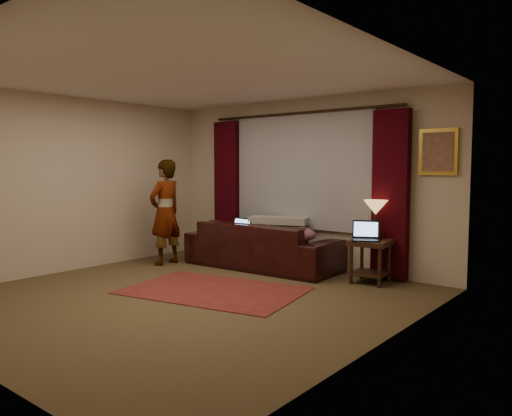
{
  "coord_description": "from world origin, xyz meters",
  "views": [
    {
      "loc": [
        4.33,
        -4.04,
        1.56
      ],
      "look_at": [
        0.1,
        1.2,
        1.0
      ],
      "focal_mm": 35.0,
      "sensor_mm": 36.0,
      "label": 1
    }
  ],
  "objects_px": {
    "sofa": "(262,236)",
    "laptop_table": "(366,231)",
    "laptop_sofa": "(236,227)",
    "person": "(165,212)",
    "tiffany_lamp": "(375,219)",
    "end_table": "(370,262)"
  },
  "relations": [
    {
      "from": "laptop_sofa",
      "to": "person",
      "type": "distance_m",
      "value": 1.17
    },
    {
      "from": "end_table",
      "to": "laptop_table",
      "type": "relative_size",
      "value": 1.49
    },
    {
      "from": "sofa",
      "to": "person",
      "type": "distance_m",
      "value": 1.6
    },
    {
      "from": "tiffany_lamp",
      "to": "end_table",
      "type": "bearing_deg",
      "value": -84.75
    },
    {
      "from": "laptop_table",
      "to": "person",
      "type": "xyz_separation_m",
      "value": [
        -3.11,
        -0.76,
        0.12
      ]
    },
    {
      "from": "sofa",
      "to": "laptop_table",
      "type": "bearing_deg",
      "value": 177.64
    },
    {
      "from": "laptop_sofa",
      "to": "laptop_table",
      "type": "bearing_deg",
      "value": 6.99
    },
    {
      "from": "tiffany_lamp",
      "to": "laptop_sofa",
      "type": "bearing_deg",
      "value": -168.29
    },
    {
      "from": "laptop_sofa",
      "to": "laptop_table",
      "type": "height_order",
      "value": "laptop_table"
    },
    {
      "from": "sofa",
      "to": "end_table",
      "type": "relative_size",
      "value": 4.17
    },
    {
      "from": "sofa",
      "to": "end_table",
      "type": "bearing_deg",
      "value": -179.08
    },
    {
      "from": "laptop_table",
      "to": "laptop_sofa",
      "type": "bearing_deg",
      "value": 159.29
    },
    {
      "from": "tiffany_lamp",
      "to": "laptop_table",
      "type": "relative_size",
      "value": 1.35
    },
    {
      "from": "laptop_sofa",
      "to": "tiffany_lamp",
      "type": "bearing_deg",
      "value": 13.95
    },
    {
      "from": "laptop_sofa",
      "to": "end_table",
      "type": "xyz_separation_m",
      "value": [
        2.14,
        0.28,
        -0.33
      ]
    },
    {
      "from": "sofa",
      "to": "laptop_table",
      "type": "distance_m",
      "value": 1.76
    },
    {
      "from": "sofa",
      "to": "end_table",
      "type": "distance_m",
      "value": 1.78
    },
    {
      "from": "laptop_table",
      "to": "end_table",
      "type": "bearing_deg",
      "value": 52.91
    },
    {
      "from": "tiffany_lamp",
      "to": "person",
      "type": "relative_size",
      "value": 0.31
    },
    {
      "from": "end_table",
      "to": "tiffany_lamp",
      "type": "relative_size",
      "value": 1.11
    },
    {
      "from": "sofa",
      "to": "tiffany_lamp",
      "type": "distance_m",
      "value": 1.8
    },
    {
      "from": "end_table",
      "to": "person",
      "type": "distance_m",
      "value": 3.29
    }
  ]
}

